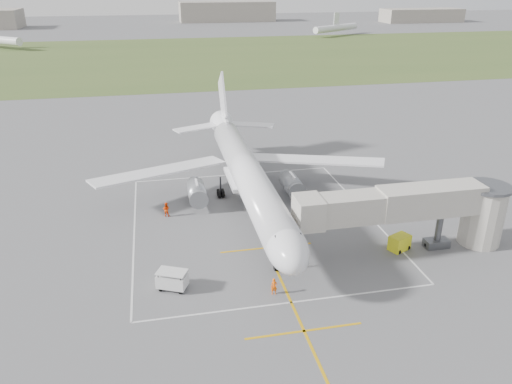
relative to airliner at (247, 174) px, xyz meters
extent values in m
plane|color=#535356|center=(0.00, -0.75, -4.39)|extent=(700.00, 700.00, 0.00)
cube|color=#3F5525|center=(0.00, 129.25, -4.38)|extent=(700.00, 120.00, 0.02)
cube|color=#CE960C|center=(0.00, -5.75, -4.38)|extent=(0.25, 60.00, 0.01)
cube|color=#CE960C|center=(0.00, -24.75, -4.38)|extent=(10.00, 0.25, 0.01)
cube|color=#CE960C|center=(0.00, -10.75, -4.38)|extent=(10.00, 0.25, 0.01)
cube|color=silver|center=(0.00, 11.25, -4.38)|extent=(28.00, 0.20, 0.01)
cube|color=silver|center=(0.00, -20.75, -4.38)|extent=(28.00, 0.20, 0.01)
cube|color=silver|center=(-14.00, -4.75, -4.38)|extent=(0.20, 32.00, 0.01)
cube|color=silver|center=(14.00, -4.75, -4.38)|extent=(0.20, 32.00, 0.01)
cylinder|color=silver|center=(0.00, -0.75, 0.11)|extent=(3.80, 36.00, 3.80)
ellipsoid|color=silver|center=(0.00, -18.75, 0.11)|extent=(3.80, 7.22, 3.80)
cube|color=black|center=(0.00, -19.65, 1.16)|extent=(2.40, 1.60, 0.99)
cone|color=silver|center=(0.00, 19.75, 0.51)|extent=(3.80, 6.00, 3.80)
cube|color=silver|center=(10.50, 5.25, -0.74)|extent=(17.93, 11.24, 1.23)
cube|color=silver|center=(-10.50, 5.25, -0.74)|extent=(17.93, 11.24, 1.23)
cube|color=silver|center=(0.00, 2.25, -1.44)|extent=(4.20, 8.00, 0.50)
cube|color=silver|center=(0.00, 20.45, 4.81)|extent=(0.30, 7.89, 8.65)
cube|color=silver|center=(0.00, 18.25, 1.81)|extent=(0.35, 5.00, 1.20)
cube|color=silver|center=(4.20, 19.45, 0.71)|extent=(7.85, 5.03, 0.20)
cube|color=silver|center=(-4.20, 19.45, 0.71)|extent=(7.85, 5.03, 0.20)
cylinder|color=gray|center=(6.20, 1.75, -2.49)|extent=(2.30, 4.20, 2.30)
cube|color=silver|center=(6.20, 1.45, -1.69)|extent=(0.25, 2.40, 1.20)
cylinder|color=gray|center=(-6.20, 1.75, -2.49)|extent=(2.30, 4.20, 2.30)
cube|color=silver|center=(-6.20, 1.45, -1.69)|extent=(0.25, 2.40, 1.20)
cylinder|color=black|center=(0.00, -15.25, -3.09)|extent=(0.18, 0.18, 2.60)
cylinder|color=black|center=(-0.11, -15.25, -3.99)|extent=(0.28, 0.80, 0.80)
cylinder|color=black|center=(0.11, -15.25, -3.99)|extent=(0.28, 0.80, 0.80)
cylinder|color=black|center=(2.90, 3.75, -2.99)|extent=(0.22, 0.22, 2.80)
cylinder|color=black|center=(2.62, 3.40, -3.91)|extent=(0.32, 0.96, 0.96)
cylinder|color=black|center=(3.18, 3.40, -3.91)|extent=(0.32, 0.96, 0.96)
cylinder|color=black|center=(2.62, 4.10, -3.91)|extent=(0.32, 0.96, 0.96)
cylinder|color=black|center=(3.18, 4.10, -3.91)|extent=(0.32, 0.96, 0.96)
cylinder|color=black|center=(-2.90, 3.75, -2.99)|extent=(0.22, 0.22, 2.80)
cylinder|color=black|center=(-3.18, 3.40, -3.91)|extent=(0.32, 0.96, 0.96)
cylinder|color=black|center=(-2.62, 3.40, -3.91)|extent=(0.32, 0.96, 0.96)
cylinder|color=black|center=(-3.18, 4.10, -3.91)|extent=(0.32, 0.96, 0.96)
cylinder|color=black|center=(-2.62, 4.10, -3.91)|extent=(0.32, 0.96, 0.96)
cube|color=#A49F94|center=(7.74, -14.25, 1.21)|extent=(11.09, 2.90, 2.80)
cube|color=#A49F94|center=(16.46, -14.25, 1.31)|extent=(11.09, 3.10, 3.00)
cube|color=#A49F94|center=(3.40, -14.25, 1.21)|extent=(2.60, 3.40, 3.00)
cylinder|color=#4F5156|center=(18.00, -14.25, -2.29)|extent=(0.70, 0.70, 4.20)
cube|color=#4F5156|center=(18.00, -14.25, -3.94)|extent=(2.60, 1.40, 0.90)
cylinder|color=#A49F94|center=(23.00, -14.25, -1.19)|extent=(4.40, 4.40, 6.40)
cylinder|color=#4F5156|center=(23.00, -14.25, 2.21)|extent=(5.00, 5.00, 0.30)
cylinder|color=black|center=(17.00, -14.25, -4.04)|extent=(0.70, 0.30, 0.70)
cylinder|color=black|center=(19.00, -14.25, -4.04)|extent=(0.70, 0.30, 0.70)
cube|color=yellow|center=(13.81, -13.94, -3.57)|extent=(2.59, 2.21, 1.64)
cylinder|color=black|center=(13.36, -14.81, -4.15)|extent=(0.40, 0.53, 0.48)
cylinder|color=black|center=(14.76, -14.17, -4.15)|extent=(0.40, 0.53, 0.48)
cube|color=silver|center=(-10.27, -16.43, -3.47)|extent=(3.15, 2.62, 1.19)
cube|color=silver|center=(-10.27, -16.43, -2.55)|extent=(3.15, 2.62, 0.09)
cylinder|color=black|center=(-11.53, -16.56, -3.25)|extent=(0.09, 0.09, 1.41)
cylinder|color=black|center=(-9.56, -17.48, -3.25)|extent=(0.09, 0.09, 1.41)
cylinder|color=black|center=(-10.98, -15.38, -3.25)|extent=(0.09, 0.09, 1.41)
cylinder|color=black|center=(-9.01, -16.29, -3.25)|extent=(0.09, 0.09, 1.41)
cylinder|color=black|center=(-11.40, -16.56, -4.18)|extent=(0.36, 0.48, 0.43)
cylinder|color=black|center=(-9.63, -17.38, -4.18)|extent=(0.36, 0.48, 0.43)
cylinder|color=black|center=(-10.90, -15.48, -4.18)|extent=(0.36, 0.48, 0.43)
cylinder|color=black|center=(-9.13, -16.30, -4.18)|extent=(0.36, 0.48, 0.43)
imported|color=#FF5B08|center=(-1.20, -19.15, -3.59)|extent=(0.64, 0.48, 1.61)
imported|color=#F14107|center=(-10.19, -0.70, -3.50)|extent=(1.06, 0.95, 1.79)
cube|color=gray|center=(40.00, 279.25, 1.61)|extent=(60.00, 20.00, 12.00)
cube|color=gray|center=(160.00, 249.25, -0.39)|extent=(50.00, 18.00, 8.00)
cylinder|color=silver|center=(79.70, 185.97, -0.89)|extent=(28.39, 20.43, 3.20)
cube|color=silver|center=(79.70, 185.97, 3.61)|extent=(3.49, 2.47, 5.50)
camera|label=1|loc=(-10.62, -56.37, 22.48)|focal=35.00mm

